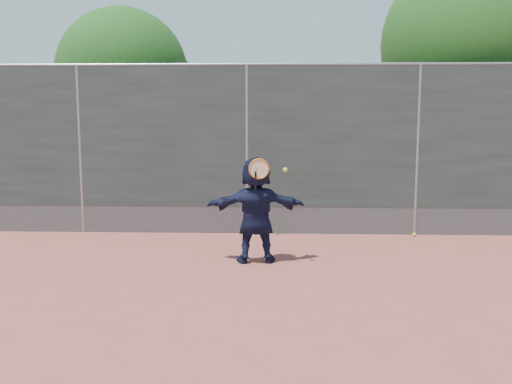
{
  "coord_description": "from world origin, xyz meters",
  "views": [
    {
      "loc": [
        0.54,
        -6.6,
        2.19
      ],
      "look_at": [
        0.24,
        1.54,
        1.03
      ],
      "focal_mm": 40.0,
      "sensor_mm": 36.0,
      "label": 1
    }
  ],
  "objects": [
    {
      "name": "ground",
      "position": [
        0.0,
        0.0,
        0.0
      ],
      "size": [
        80.0,
        80.0,
        0.0
      ],
      "primitive_type": "plane",
      "color": "#9E4C42",
      "rests_on": "ground"
    },
    {
      "name": "swing_action",
      "position": [
        0.32,
        1.35,
        1.37
      ],
      "size": [
        0.55,
        0.13,
        0.51
      ],
      "color": "orange",
      "rests_on": "ground"
    },
    {
      "name": "ball_ground",
      "position": [
        2.97,
        3.35,
        0.03
      ],
      "size": [
        0.07,
        0.07,
        0.07
      ],
      "primitive_type": "sphere",
      "color": "#D1E232",
      "rests_on": "ground"
    },
    {
      "name": "fence",
      "position": [
        -0.0,
        3.5,
        1.58
      ],
      "size": [
        20.0,
        0.06,
        3.03
      ],
      "color": "#38423D",
      "rests_on": "ground"
    },
    {
      "name": "tree_left",
      "position": [
        -2.85,
        6.55,
        2.94
      ],
      "size": [
        3.15,
        3.0,
        4.53
      ],
      "color": "#382314",
      "rests_on": "ground"
    },
    {
      "name": "player",
      "position": [
        0.24,
        1.54,
        0.78
      ],
      "size": [
        1.47,
        0.57,
        1.55
      ],
      "primitive_type": "imported",
      "rotation": [
        0.0,
        0.0,
        3.22
      ],
      "color": "black",
      "rests_on": "ground"
    },
    {
      "name": "tree_right",
      "position": [
        4.68,
        5.75,
        3.49
      ],
      "size": [
        3.78,
        3.6,
        5.39
      ],
      "color": "#382314",
      "rests_on": "ground"
    },
    {
      "name": "weed_clump",
      "position": [
        0.29,
        3.38,
        0.13
      ],
      "size": [
        0.68,
        0.07,
        0.3
      ],
      "color": "#387226",
      "rests_on": "ground"
    }
  ]
}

